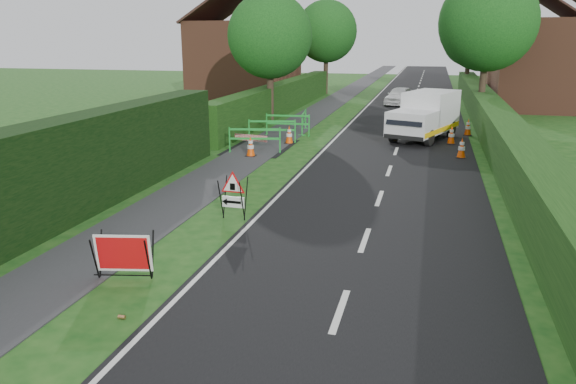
{
  "coord_description": "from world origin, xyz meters",
  "views": [
    {
      "loc": [
        3.76,
        -10.97,
        4.45
      ],
      "look_at": [
        0.45,
        2.02,
        0.73
      ],
      "focal_mm": 35.0,
      "sensor_mm": 36.0,
      "label": 1
    }
  ],
  "objects_px": {
    "red_rect_sign": "(123,254)",
    "works_van": "(426,115)",
    "hatchback_car": "(400,96)",
    "triangle_sign": "(232,192)"
  },
  "relations": [
    {
      "from": "triangle_sign",
      "to": "hatchback_car",
      "type": "bearing_deg",
      "value": 87.26
    },
    {
      "from": "triangle_sign",
      "to": "works_van",
      "type": "xyz_separation_m",
      "value": [
        4.44,
        13.03,
        0.37
      ]
    },
    {
      "from": "red_rect_sign",
      "to": "works_van",
      "type": "distance_m",
      "value": 17.71
    },
    {
      "from": "red_rect_sign",
      "to": "triangle_sign",
      "type": "distance_m",
      "value": 3.97
    },
    {
      "from": "red_rect_sign",
      "to": "works_van",
      "type": "height_order",
      "value": "works_van"
    },
    {
      "from": "hatchback_car",
      "to": "triangle_sign",
      "type": "bearing_deg",
      "value": -84.31
    },
    {
      "from": "works_van",
      "to": "hatchback_car",
      "type": "bearing_deg",
      "value": 117.8
    },
    {
      "from": "works_van",
      "to": "red_rect_sign",
      "type": "bearing_deg",
      "value": -87.58
    },
    {
      "from": "works_van",
      "to": "hatchback_car",
      "type": "xyz_separation_m",
      "value": [
        -1.9,
        13.01,
        -0.5
      ]
    },
    {
      "from": "works_van",
      "to": "hatchback_car",
      "type": "relative_size",
      "value": 1.37
    }
  ]
}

